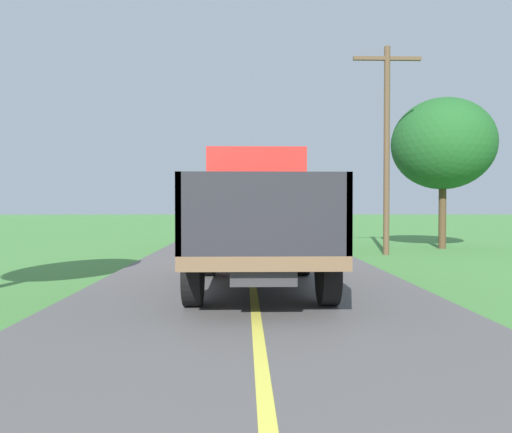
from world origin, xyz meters
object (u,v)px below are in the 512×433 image
at_px(roadside_tree_mid_right, 443,144).
at_px(banana_truck_far, 252,211).
at_px(banana_truck_near, 257,215).
at_px(utility_pole_roadside, 387,141).

bearing_deg(roadside_tree_mid_right, banana_truck_far, 175.71).
distance_m(banana_truck_far, roadside_tree_mid_right, 7.78).
xyz_separation_m(banana_truck_near, banana_truck_far, (0.05, 9.25, 0.00)).
relative_size(banana_truck_near, roadside_tree_mid_right, 1.00).
relative_size(banana_truck_near, banana_truck_far, 1.00).
height_order(banana_truck_far, roadside_tree_mid_right, roadside_tree_mid_right).
distance_m(banana_truck_far, utility_pole_roadside, 5.82).
relative_size(utility_pole_roadside, roadside_tree_mid_right, 1.21).
relative_size(banana_truck_far, roadside_tree_mid_right, 1.00).
distance_m(banana_truck_near, utility_pole_roadside, 8.13).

